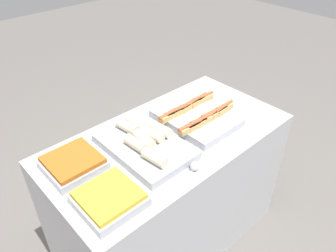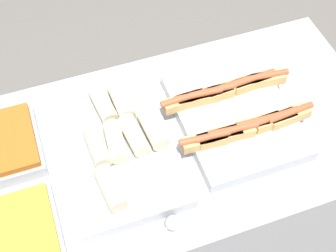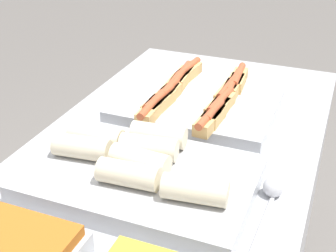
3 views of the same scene
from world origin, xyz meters
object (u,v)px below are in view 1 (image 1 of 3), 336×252
(tray_side_front, at_px, (109,199))
(tray_hotdogs, at_px, (196,116))
(tray_side_back, at_px, (73,164))
(tray_wraps, at_px, (145,144))
(serving_spoon_near, at_px, (192,168))

(tray_side_front, bearing_deg, tray_hotdogs, 13.87)
(tray_hotdogs, relative_size, tray_side_back, 1.71)
(tray_wraps, relative_size, serving_spoon_near, 2.19)
(tray_wraps, bearing_deg, tray_side_back, 161.33)
(tray_wraps, bearing_deg, serving_spoon_near, -78.22)
(tray_side_front, xyz_separation_m, serving_spoon_near, (0.44, -0.10, -0.01))
(tray_side_back, bearing_deg, serving_spoon_near, -44.59)
(tray_side_front, height_order, tray_side_back, same)
(tray_side_front, distance_m, tray_side_back, 0.33)
(tray_hotdogs, xyz_separation_m, serving_spoon_near, (-0.35, -0.30, -0.02))
(tray_hotdogs, distance_m, tray_wraps, 0.41)
(tray_wraps, bearing_deg, tray_side_front, -151.86)
(serving_spoon_near, bearing_deg, tray_side_front, 166.52)
(tray_side_front, relative_size, serving_spoon_near, 1.14)
(tray_hotdogs, height_order, tray_side_front, tray_hotdogs)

